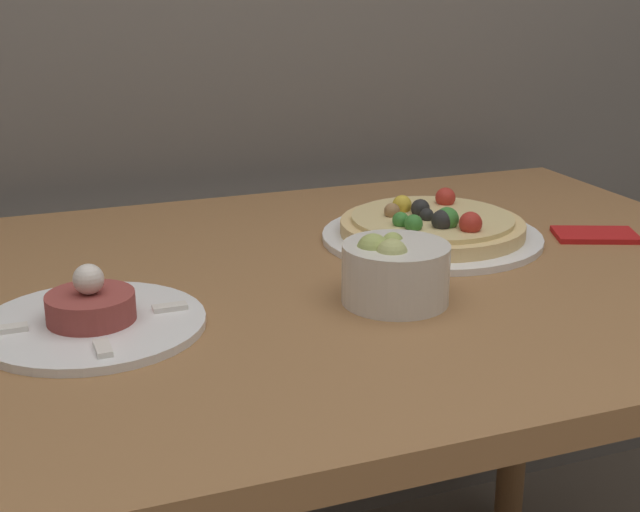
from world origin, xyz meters
TOP-DOWN VIEW (x-y plane):
  - dining_table at (0.00, 0.44)m, footprint 1.23×0.89m
  - pizza_plate at (0.17, 0.53)m, footprint 0.33×0.33m
  - tartare_plate at (-0.34, 0.37)m, footprint 0.26×0.26m
  - small_bowl at (0.01, 0.32)m, footprint 0.13×0.13m
  - napkin at (0.41, 0.46)m, footprint 0.14×0.11m

SIDE VIEW (x-z plane):
  - dining_table at x=0.00m, z-range 0.29..1.08m
  - napkin at x=0.41m, z-range 0.79..0.80m
  - tartare_plate at x=-0.34m, z-range 0.76..0.84m
  - pizza_plate at x=0.17m, z-range 0.78..0.84m
  - small_bowl at x=0.01m, z-range 0.79..0.87m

